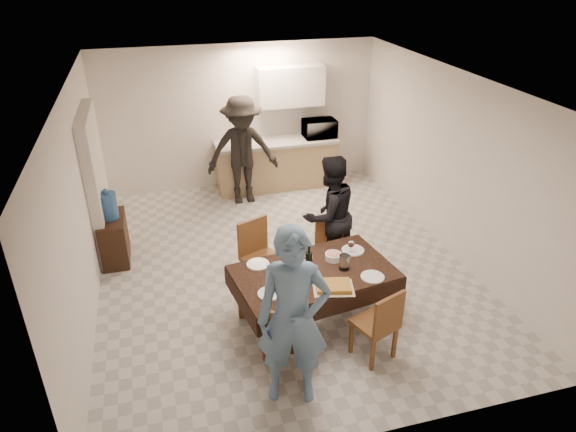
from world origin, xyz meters
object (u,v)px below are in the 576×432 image
at_px(console, 114,239).
at_px(person_kitchen, 242,151).
at_px(savoury_tart, 333,286).
at_px(dining_table, 314,273).
at_px(water_jug, 108,206).
at_px(person_far, 329,215).
at_px(person_near, 293,319).
at_px(water_pitcher, 344,262).
at_px(microwave, 320,128).
at_px(wine_bottle, 309,258).

relative_size(console, person_kitchen, 0.39).
relative_size(console, savoury_tart, 1.65).
height_order(dining_table, water_jug, water_jug).
distance_m(dining_table, person_far, 1.20).
bearing_deg(person_near, water_pitcher, 63.87).
height_order(water_pitcher, person_far, person_far).
distance_m(water_jug, person_kitchen, 2.59).
height_order(water_jug, person_far, person_far).
distance_m(console, microwave, 4.21).
bearing_deg(person_far, person_near, 43.75).
xyz_separation_m(water_jug, person_near, (1.78, -3.12, 0.09)).
xyz_separation_m(water_jug, person_kitchen, (2.16, 1.42, 0.08)).
xyz_separation_m(savoury_tart, person_near, (-0.65, -0.67, 0.21)).
relative_size(dining_table, person_kitchen, 1.04).
xyz_separation_m(console, microwave, (3.70, 1.87, 0.74)).
bearing_deg(wine_bottle, savoury_tart, -70.77).
distance_m(dining_table, water_jug, 3.12).
relative_size(wine_bottle, person_kitchen, 0.17).
bearing_deg(water_jug, person_far, -19.47).
bearing_deg(dining_table, water_pitcher, -16.88).
relative_size(wine_bottle, water_pitcher, 1.75).
relative_size(wine_bottle, microwave, 0.54).
bearing_deg(savoury_tart, console, 134.79).
bearing_deg(person_far, person_kitchen, -92.20).
xyz_separation_m(water_jug, water_pitcher, (2.68, -2.12, -0.06)).
relative_size(person_near, person_kitchen, 1.01).
distance_m(savoury_tart, person_near, 0.96).
bearing_deg(water_pitcher, person_kitchen, 98.34).
bearing_deg(console, person_kitchen, 33.35).
bearing_deg(person_kitchen, person_far, -73.59).
xyz_separation_m(console, person_near, (1.78, -3.12, 0.62)).
bearing_deg(microwave, water_pitcher, 75.68).
height_order(savoury_tart, person_kitchen, person_kitchen).
bearing_deg(water_jug, person_kitchen, 33.35).
bearing_deg(savoury_tart, water_jug, 134.79).
distance_m(water_pitcher, person_near, 1.35).
bearing_deg(water_pitcher, water_jug, 141.68).
distance_m(savoury_tart, person_kitchen, 3.89).
bearing_deg(water_jug, person_near, -60.27).
relative_size(microwave, person_near, 0.31).
bearing_deg(microwave, person_far, 74.19).
relative_size(savoury_tart, microwave, 0.75).
bearing_deg(water_pitcher, savoury_tart, -127.15).
xyz_separation_m(wine_bottle, person_kitchen, (-0.12, 3.44, 0.08)).
bearing_deg(person_far, water_pitcher, 61.09).
height_order(water_jug, water_pitcher, water_jug).
relative_size(console, water_jug, 1.93).
xyz_separation_m(wine_bottle, person_near, (-0.50, -1.10, 0.08)).
xyz_separation_m(savoury_tart, person_far, (0.45, 1.43, 0.10)).
distance_m(water_jug, microwave, 4.15).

